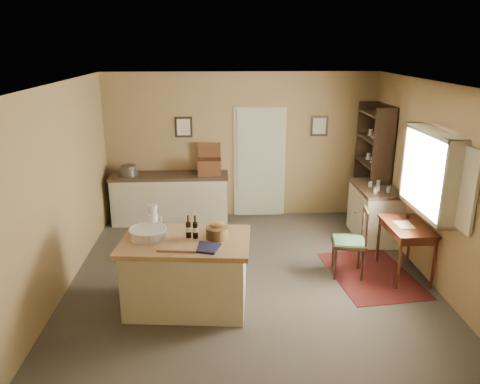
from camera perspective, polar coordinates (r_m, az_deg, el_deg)
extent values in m
plane|color=#51483D|center=(6.84, 1.17, -10.03)|extent=(5.00, 5.00, 0.00)
cube|color=olive|center=(8.74, 0.11, 5.61)|extent=(5.00, 0.10, 2.70)
cube|color=olive|center=(4.01, 3.74, -9.55)|extent=(5.00, 0.10, 2.70)
cube|color=olive|center=(6.64, -20.82, 0.51)|extent=(0.10, 5.00, 2.70)
cube|color=olive|center=(6.96, 22.26, 1.09)|extent=(0.10, 5.00, 2.70)
plane|color=silver|center=(6.07, 1.33, 13.15)|extent=(5.00, 5.00, 0.00)
cube|color=#B0B69B|center=(8.80, 2.40, 3.71)|extent=(0.97, 0.06, 2.11)
cube|color=black|center=(8.66, -6.90, 7.87)|extent=(0.32, 0.02, 0.38)
cube|color=beige|center=(8.65, -6.90, 7.85)|extent=(0.24, 0.01, 0.30)
cube|color=black|center=(8.84, 9.64, 7.95)|extent=(0.32, 0.02, 0.38)
cube|color=beige|center=(8.83, 9.66, 7.93)|extent=(0.24, 0.01, 0.30)
cube|color=#BFB495|center=(6.83, 21.67, -2.06)|extent=(0.25, 1.32, 0.06)
cube|color=#BFB495|center=(6.57, 22.72, 6.69)|extent=(0.25, 1.32, 0.06)
cube|color=white|center=(6.73, 23.11, 2.23)|extent=(0.01, 1.20, 1.00)
cube|color=#BFB495|center=(6.01, 26.08, 0.11)|extent=(0.04, 0.35, 1.00)
cube|color=#BFB495|center=(7.44, 20.22, 3.93)|extent=(0.04, 0.35, 1.00)
cube|color=#BFB495|center=(5.95, -6.50, -10.03)|extent=(1.52, 1.03, 0.85)
cube|color=olive|center=(5.75, -6.66, -6.01)|extent=(1.64, 1.15, 0.06)
cylinder|color=white|center=(5.84, -11.14, -4.97)|extent=(0.45, 0.45, 0.11)
cube|color=olive|center=(5.53, -7.51, -6.55)|extent=(0.48, 0.36, 0.03)
cube|color=black|center=(5.47, -4.53, -6.73)|extent=(0.43, 0.38, 0.02)
cylinder|color=brown|center=(5.71, -2.80, -4.98)|extent=(0.27, 0.27, 0.14)
cylinder|color=black|center=(5.73, -6.33, -4.20)|extent=(0.06, 0.06, 0.29)
cylinder|color=black|center=(5.71, -5.48, -4.26)|extent=(0.06, 0.06, 0.29)
cube|color=#BFB495|center=(8.73, -8.47, -0.90)|extent=(2.09, 0.57, 0.85)
cube|color=#332319|center=(8.60, -8.61, 1.95)|extent=(2.13, 0.60, 0.05)
cube|color=#512B16|center=(8.51, -3.75, 3.10)|extent=(0.42, 0.31, 0.28)
cylinder|color=#59544F|center=(8.68, -13.45, 2.58)|extent=(0.35, 0.35, 0.18)
cube|color=#4A110E|center=(7.08, 15.70, -9.66)|extent=(1.28, 1.72, 0.01)
cube|color=#3B190D|center=(6.94, 19.74, -3.90)|extent=(0.55, 0.91, 0.03)
cube|color=#3B190D|center=(6.97, 19.68, -4.43)|extent=(0.49, 0.85, 0.10)
cube|color=silver|center=(6.92, 19.38, -3.77)|extent=(0.22, 0.30, 0.01)
cylinder|color=black|center=(7.18, 19.78, -2.84)|extent=(0.05, 0.05, 0.05)
cylinder|color=#3B190D|center=(6.65, 18.81, -8.40)|extent=(0.04, 0.04, 0.72)
cylinder|color=#3B190D|center=(6.84, 22.55, -8.12)|extent=(0.04, 0.04, 0.72)
cylinder|color=#3B190D|center=(7.36, 16.52, -5.62)|extent=(0.04, 0.04, 0.72)
cylinder|color=#3B190D|center=(7.52, 19.95, -5.45)|extent=(0.04, 0.04, 0.72)
cube|color=#BFB495|center=(8.25, 16.02, -2.54)|extent=(0.60, 1.10, 0.85)
cube|color=#332319|center=(8.11, 16.29, 0.44)|extent=(0.63, 1.14, 0.05)
cylinder|color=silver|center=(7.93, 16.50, 0.57)|extent=(0.26, 0.26, 0.09)
cube|color=black|center=(8.19, 16.89, 2.16)|extent=(0.37, 0.04, 2.19)
cube|color=black|center=(9.06, 14.96, 3.77)|extent=(0.37, 0.04, 2.19)
cube|color=black|center=(8.68, 16.98, 3.00)|extent=(0.02, 0.98, 2.19)
cube|color=black|center=(8.93, 15.32, -3.45)|extent=(0.37, 0.94, 0.03)
cube|color=black|center=(8.75, 15.61, -0.11)|extent=(0.37, 0.94, 0.03)
cube|color=black|center=(8.61, 15.91, 3.36)|extent=(0.37, 0.94, 0.03)
cube|color=black|center=(8.52, 16.15, 6.21)|extent=(0.37, 0.94, 0.03)
cube|color=black|center=(8.44, 16.41, 9.12)|extent=(0.37, 0.94, 0.03)
cylinder|color=white|center=(8.59, 15.94, 3.75)|extent=(0.12, 0.12, 0.11)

